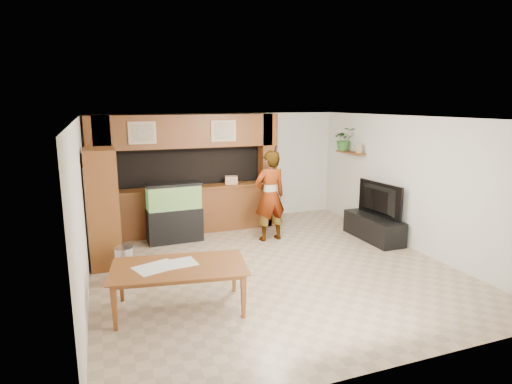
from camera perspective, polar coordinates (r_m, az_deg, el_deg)
name	(u,v)px	position (r m, az deg, el deg)	size (l,w,h in m)	color
floor	(269,266)	(7.73, 1.75, -9.77)	(6.50, 6.50, 0.00)	tan
ceiling	(270,118)	(7.19, 1.88, 9.87)	(6.50, 6.50, 0.00)	white
wall_back	(219,168)	(10.38, -5.01, 3.22)	(6.00, 6.00, 0.00)	beige
wall_left	(82,209)	(6.83, -22.20, -2.13)	(6.50, 6.50, 0.00)	beige
wall_right	(411,183)	(8.91, 19.97, 1.13)	(6.50, 6.50, 0.00)	beige
partition	(185,173)	(9.58, -9.50, 2.46)	(4.20, 0.99, 2.60)	brown
wall_clock	(83,160)	(7.71, -22.12, 3.92)	(0.05, 0.25, 0.25)	black
wall_shelf	(350,152)	(10.31, 12.48, 5.18)	(0.25, 0.90, 0.04)	brown
pantry_cabinet	(103,208)	(7.95, -19.72, -2.00)	(0.52, 0.85, 2.08)	brown
trash_can	(125,264)	(7.36, -17.11, -9.14)	(0.30, 0.30, 0.56)	#B2B2B7
aquarium	(174,213)	(8.99, -10.82, -2.79)	(1.12, 0.42, 1.24)	black
tv_stand	(374,228)	(9.42, 15.40, -4.61)	(0.55, 1.49, 0.50)	black
television	(375,200)	(9.27, 15.61, -1.02)	(1.24, 0.16, 0.71)	black
photo_frame	(359,149)	(10.01, 13.58, 5.65)	(0.03, 0.16, 0.21)	tan
potted_plant	(344,139)	(10.48, 11.67, 6.93)	(0.49, 0.43, 0.55)	#2E6227
person	(270,196)	(8.88, 1.86, -0.52)	(0.69, 0.45, 1.89)	#987753
microphone	(276,149)	(8.59, 2.62, 5.75)	(0.04, 0.04, 0.16)	black
dining_table	(180,289)	(6.15, -10.11, -12.57)	(1.83, 1.02, 0.65)	brown
newspaper_a	(156,267)	(6.06, -13.21, -9.75)	(0.56, 0.41, 0.01)	silver
newspaper_b	(178,263)	(6.13, -10.39, -9.35)	(0.51, 0.37, 0.01)	silver
counter_box	(231,180)	(9.67, -3.31, 1.60)	(0.27, 0.18, 0.18)	tan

